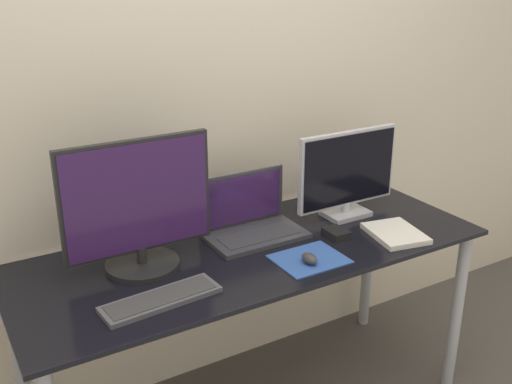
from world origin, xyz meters
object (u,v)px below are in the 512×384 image
at_px(power_brick, 336,233).
at_px(mouse, 309,258).
at_px(keyboard, 161,299).
at_px(monitor_right, 348,173).
at_px(laptop, 250,220).
at_px(monitor_left, 138,210).
at_px(book, 395,233).

bearing_deg(power_brick, mouse, -148.83).
bearing_deg(power_brick, keyboard, -172.45).
distance_m(monitor_right, laptop, 0.46).
xyz_separation_m(laptop, power_brick, (0.27, -0.19, -0.04)).
bearing_deg(monitor_left, keyboard, -97.29).
relative_size(monitor_left, power_brick, 5.39).
height_order(monitor_left, monitor_right, monitor_left).
bearing_deg(power_brick, book, -28.90).
relative_size(monitor_left, laptop, 1.39).
bearing_deg(book, power_brick, 151.10).
xyz_separation_m(mouse, book, (0.43, 0.02, -0.01)).
height_order(laptop, keyboard, laptop).
distance_m(keyboard, power_brick, 0.78).
bearing_deg(monitor_left, power_brick, -11.35).
distance_m(keyboard, book, 0.97).
bearing_deg(book, mouse, -176.95).
relative_size(monitor_right, power_brick, 4.87).
relative_size(laptop, mouse, 5.17).
relative_size(monitor_right, keyboard, 1.21).
xyz_separation_m(monitor_left, power_brick, (0.74, -0.15, -0.20)).
distance_m(monitor_left, monitor_right, 0.90).
height_order(monitor_left, keyboard, monitor_left).
height_order(monitor_left, mouse, monitor_left).
height_order(monitor_right, book, monitor_right).
height_order(monitor_right, keyboard, monitor_right).
xyz_separation_m(book, power_brick, (-0.20, 0.11, 0.00)).
relative_size(monitor_left, book, 1.99).
bearing_deg(keyboard, book, -0.60).
xyz_separation_m(laptop, keyboard, (-0.50, -0.29, -0.05)).
distance_m(book, power_brick, 0.23).
xyz_separation_m(monitor_right, laptop, (-0.44, 0.04, -0.13)).
relative_size(monitor_left, monitor_right, 1.11).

